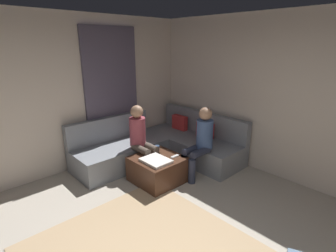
# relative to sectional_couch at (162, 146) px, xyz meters

# --- Properties ---
(wall_back) EXTENTS (6.00, 0.12, 2.70)m
(wall_back) POSITION_rel_sectional_couch_xyz_m (2.08, 1.06, 1.07)
(wall_back) COLOR beige
(wall_back) RESTS_ON ground_plane
(wall_left) EXTENTS (0.12, 6.00, 2.70)m
(wall_left) POSITION_rel_sectional_couch_xyz_m (-0.86, -1.88, 1.07)
(wall_left) COLOR beige
(wall_left) RESTS_ON ground_plane
(curtain_panel) EXTENTS (0.06, 1.10, 2.50)m
(curtain_panel) POSITION_rel_sectional_couch_xyz_m (-0.76, -0.58, 0.97)
(curtain_panel) COLOR #595166
(curtain_panel) RESTS_ON ground_plane
(sectional_couch) EXTENTS (2.10, 2.55, 0.87)m
(sectional_couch) POSITION_rel_sectional_couch_xyz_m (0.00, 0.00, 0.00)
(sectional_couch) COLOR gray
(sectional_couch) RESTS_ON ground_plane
(ottoman) EXTENTS (0.76, 0.76, 0.42)m
(ottoman) POSITION_rel_sectional_couch_xyz_m (0.59, -0.61, -0.07)
(ottoman) COLOR #4C2D1E
(ottoman) RESTS_ON ground_plane
(folded_blanket) EXTENTS (0.44, 0.36, 0.04)m
(folded_blanket) POSITION_rel_sectional_couch_xyz_m (0.69, -0.73, 0.16)
(folded_blanket) COLOR white
(folded_blanket) RESTS_ON ottoman
(coffee_mug) EXTENTS (0.08, 0.08, 0.10)m
(coffee_mug) POSITION_rel_sectional_couch_xyz_m (0.37, -0.43, 0.19)
(coffee_mug) COLOR #334C72
(coffee_mug) RESTS_ON ottoman
(game_remote) EXTENTS (0.05, 0.15, 0.02)m
(game_remote) POSITION_rel_sectional_couch_xyz_m (0.77, -0.39, 0.15)
(game_remote) COLOR white
(game_remote) RESTS_ON ottoman
(person_on_couch_back) EXTENTS (0.30, 0.60, 1.20)m
(person_on_couch_back) POSITION_rel_sectional_couch_xyz_m (0.93, 0.06, 0.38)
(person_on_couch_back) COLOR #2D3347
(person_on_couch_back) RESTS_ON ground_plane
(person_on_couch_side) EXTENTS (0.60, 0.30, 1.20)m
(person_on_couch_side) POSITION_rel_sectional_couch_xyz_m (0.15, -0.60, 0.38)
(person_on_couch_side) COLOR brown
(person_on_couch_side) RESTS_ON ground_plane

